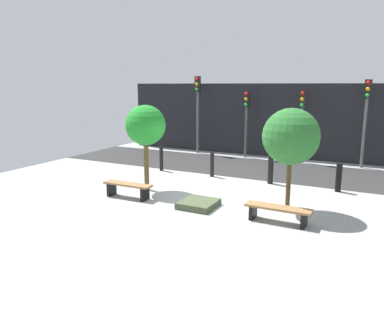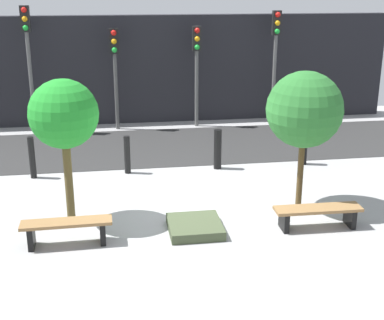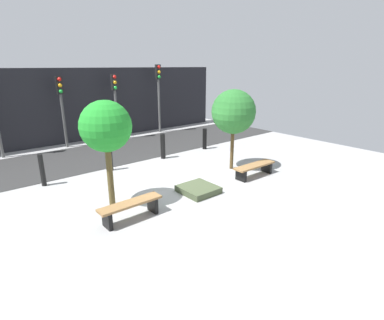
% 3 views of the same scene
% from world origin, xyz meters
% --- Properties ---
extents(ground_plane, '(18.00, 18.00, 0.00)m').
position_xyz_m(ground_plane, '(0.00, 0.00, 0.00)').
color(ground_plane, '#999999').
extents(road_strip, '(18.00, 3.83, 0.01)m').
position_xyz_m(road_strip, '(0.00, 4.84, 0.01)').
color(road_strip, '#2C2C2C').
rests_on(road_strip, ground).
extents(building_facade, '(16.20, 0.50, 3.56)m').
position_xyz_m(building_facade, '(0.00, 7.99, 1.78)').
color(building_facade, black).
rests_on(building_facade, ground).
extents(bench_left, '(1.64, 0.41, 0.47)m').
position_xyz_m(bench_left, '(-2.38, -1.07, 0.33)').
color(bench_left, black).
rests_on(bench_left, ground).
extents(bench_right, '(1.70, 0.45, 0.43)m').
position_xyz_m(bench_right, '(2.38, -1.07, 0.31)').
color(bench_right, black).
rests_on(bench_right, ground).
extents(planter_bed, '(1.01, 1.06, 0.19)m').
position_xyz_m(planter_bed, '(0.00, -0.87, 0.09)').
color(planter_bed, '#414C33').
rests_on(planter_bed, ground).
extents(tree_behind_left_bench, '(1.33, 1.33, 2.86)m').
position_xyz_m(tree_behind_left_bench, '(-2.38, -0.00, 2.17)').
color(tree_behind_left_bench, brown).
rests_on(tree_behind_left_bench, ground).
extents(tree_behind_right_bench, '(1.56, 1.56, 2.89)m').
position_xyz_m(tree_behind_right_bench, '(2.38, -0.00, 2.10)').
color(tree_behind_right_bench, '#4D3A1E').
rests_on(tree_behind_right_bench, ground).
extents(bollard_far_left, '(0.15, 0.15, 1.03)m').
position_xyz_m(bollard_far_left, '(-3.45, 2.67, 0.52)').
color(bollard_far_left, black).
rests_on(bollard_far_left, ground).
extents(bollard_left, '(0.15, 0.15, 0.96)m').
position_xyz_m(bollard_left, '(-1.15, 2.67, 0.48)').
color(bollard_left, black).
rests_on(bollard_left, ground).
extents(bollard_center, '(0.20, 0.20, 1.03)m').
position_xyz_m(bollard_center, '(1.15, 2.67, 0.52)').
color(bollard_center, black).
rests_on(bollard_center, ground).
extents(bollard_right, '(0.19, 0.19, 0.94)m').
position_xyz_m(bollard_right, '(3.45, 2.67, 0.47)').
color(bollard_right, black).
rests_on(bollard_right, ground).
extents(traffic_light_mid_west, '(0.28, 0.27, 3.22)m').
position_xyz_m(traffic_light_mid_west, '(-1.31, 7.04, 2.24)').
color(traffic_light_mid_west, '#4C4C4C').
rests_on(traffic_light_mid_west, ground).
extents(traffic_light_mid_east, '(0.28, 0.27, 3.26)m').
position_xyz_m(traffic_light_mid_east, '(1.31, 7.04, 2.27)').
color(traffic_light_mid_east, '#585858').
rests_on(traffic_light_mid_east, ground).
extents(traffic_light_east, '(0.28, 0.27, 3.72)m').
position_xyz_m(traffic_light_east, '(3.92, 7.04, 2.57)').
color(traffic_light_east, '#5B5B5B').
rests_on(traffic_light_east, ground).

